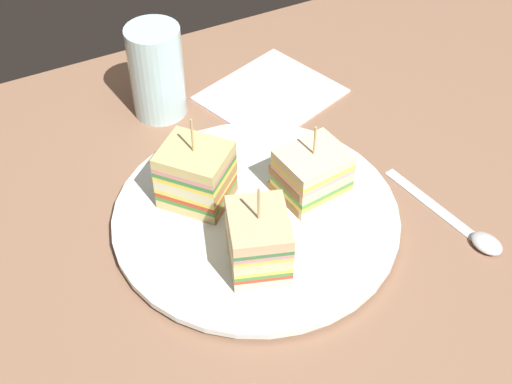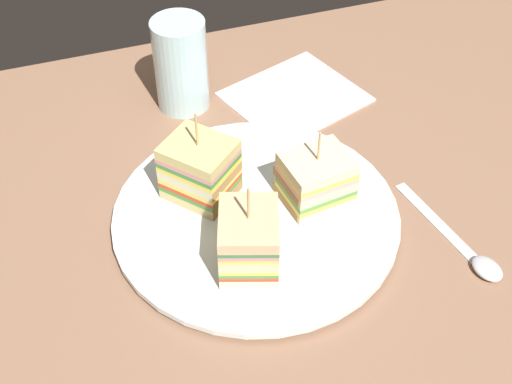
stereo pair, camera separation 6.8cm
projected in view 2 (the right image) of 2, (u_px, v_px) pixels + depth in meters
ground_plane at (256, 228)px, 71.77cm from camera, size 113.26×71.35×1.80cm
plate at (256, 217)px, 70.59cm from camera, size 28.90×28.90×1.29cm
sandwich_wedge_0 at (200, 170)px, 70.04cm from camera, size 8.52×8.63×10.32cm
sandwich_wedge_1 at (249, 240)px, 63.63cm from camera, size 7.16×7.93×9.77cm
sandwich_wedge_2 at (315, 177)px, 70.00cm from camera, size 7.19×6.18×8.79cm
spoon at (471, 253)px, 67.71cm from camera, size 4.38×15.29×1.00cm
napkin at (295, 96)px, 85.68cm from camera, size 18.35×17.19×0.50cm
drinking_glass at (181, 71)px, 81.72cm from camera, size 6.25×6.25×11.22cm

